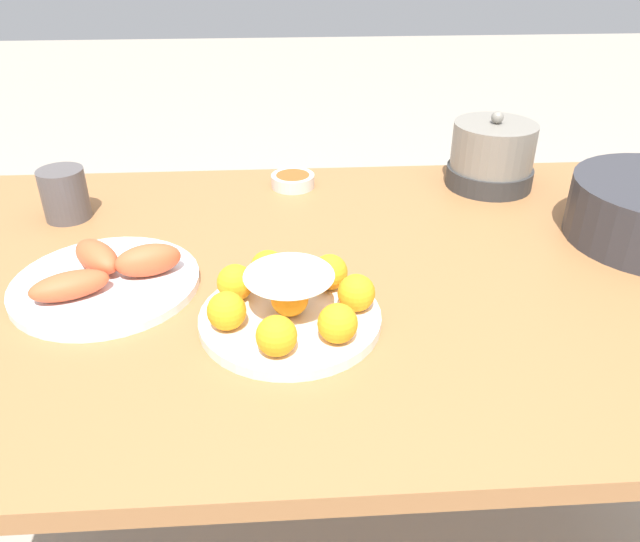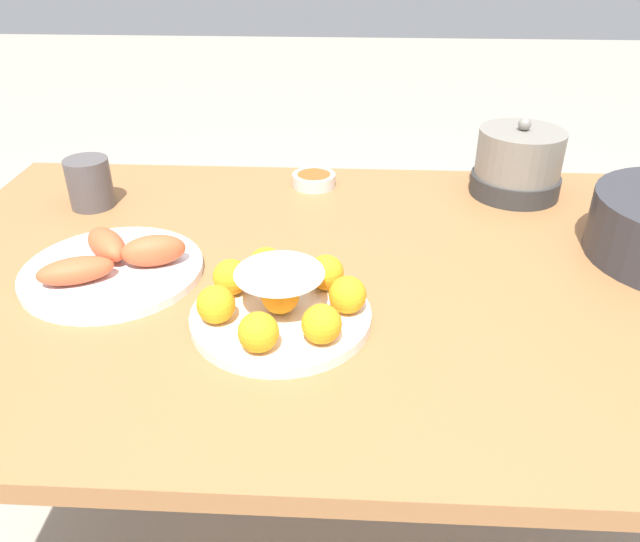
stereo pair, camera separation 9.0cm
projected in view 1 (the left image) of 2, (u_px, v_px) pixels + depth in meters
The scene contains 6 objects.
dining_table at pixel (345, 316), 1.03m from camera, with size 1.42×0.87×0.72m.
cake_plate at pixel (290, 303), 0.84m from camera, with size 0.25×0.25×0.09m.
sauce_bowl at pixel (293, 180), 1.26m from camera, with size 0.09×0.09×0.03m.
seafood_platter at pixel (106, 277), 0.93m from camera, with size 0.28×0.28×0.06m.
cup_far at pixel (65, 194), 1.12m from camera, with size 0.08×0.08×0.09m.
warming_pot at pixel (492, 156), 1.25m from camera, with size 0.17×0.17×0.15m.
Camera 1 is at (-0.09, -0.85, 1.22)m, focal length 35.00 mm.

